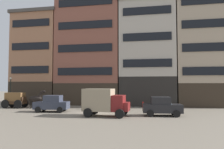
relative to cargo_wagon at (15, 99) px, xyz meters
name	(u,v)px	position (x,y,z in m)	size (l,w,h in m)	color
ground_plane	(98,113)	(11.72, -2.40, -1.15)	(120.00, 120.00, 0.00)	slate
building_far_left	(40,58)	(-0.57, 6.82, 6.27)	(7.78, 6.06, 14.75)	#33281E
building_center_left	(90,49)	(8.05, 6.82, 7.54)	(10.16, 6.06, 17.30)	#33281E
building_center_right	(147,53)	(16.95, 6.82, 6.68)	(8.35, 6.06, 15.57)	black
building_far_right	(199,49)	(24.34, 6.82, 7.02)	(7.12, 6.06, 16.24)	#33281E
cargo_wagon	(15,99)	(0.00, 0.00, 0.00)	(2.92, 1.54, 1.98)	#3D2819
draft_horse	(36,98)	(2.95, 0.00, 0.12)	(2.34, 0.62, 2.30)	black
delivery_truck_near	(105,101)	(12.92, -4.85, 0.28)	(4.45, 2.36, 2.62)	maroon
sedan_dark	(162,106)	(18.33, -3.64, -0.23)	(3.80, 2.06, 1.83)	black
sedan_light	(52,104)	(6.52, -2.79, -0.23)	(3.86, 2.21, 1.83)	#333847
pedestrian_officer	(103,101)	(11.63, 0.16, -0.17)	(0.50, 0.50, 1.79)	black
streetlamp_curbside	(10,87)	(-2.86, 2.84, 1.52)	(0.32, 0.32, 4.12)	black
fire_hydrant_curbside	(143,105)	(16.39, 2.84, -0.72)	(0.24, 0.24, 0.83)	maroon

